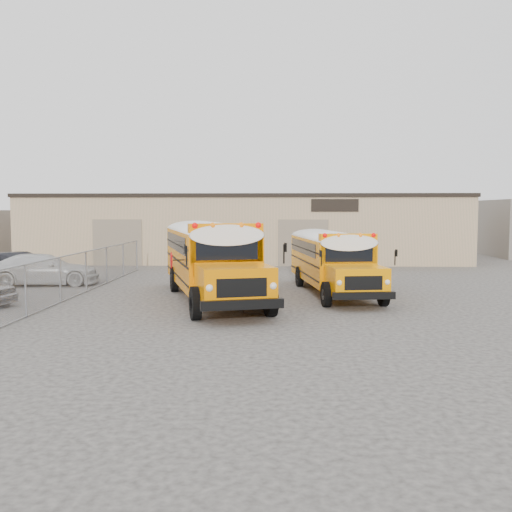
{
  "coord_description": "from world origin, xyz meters",
  "views": [
    {
      "loc": [
        2.37,
        -21.47,
        3.57
      ],
      "look_at": [
        1.44,
        3.14,
        1.6
      ],
      "focal_mm": 40.0,
      "sensor_mm": 36.0,
      "label": 1
    }
  ],
  "objects_px": {
    "school_bus_right": "(308,248)",
    "car_white": "(44,269)",
    "school_bus_left": "(190,244)",
    "tarp_bundle": "(257,290)",
    "car_dark": "(18,267)"
  },
  "relations": [
    {
      "from": "school_bus_left",
      "to": "car_dark",
      "type": "bearing_deg",
      "value": -169.96
    },
    {
      "from": "school_bus_left",
      "to": "car_dark",
      "type": "xyz_separation_m",
      "value": [
        -8.41,
        -1.49,
        -1.09
      ]
    },
    {
      "from": "school_bus_left",
      "to": "school_bus_right",
      "type": "xyz_separation_m",
      "value": [
        6.13,
        1.25,
        -0.26
      ]
    },
    {
      "from": "car_dark",
      "to": "school_bus_left",
      "type": "bearing_deg",
      "value": -58.71
    },
    {
      "from": "car_white",
      "to": "car_dark",
      "type": "relative_size",
      "value": 1.14
    },
    {
      "from": "school_bus_left",
      "to": "tarp_bundle",
      "type": "bearing_deg",
      "value": -67.88
    },
    {
      "from": "school_bus_right",
      "to": "car_white",
      "type": "relative_size",
      "value": 1.83
    },
    {
      "from": "car_white",
      "to": "school_bus_left",
      "type": "bearing_deg",
      "value": -79.31
    },
    {
      "from": "school_bus_right",
      "to": "car_dark",
      "type": "bearing_deg",
      "value": -169.33
    },
    {
      "from": "tarp_bundle",
      "to": "car_white",
      "type": "bearing_deg",
      "value": 146.84
    },
    {
      "from": "school_bus_left",
      "to": "school_bus_right",
      "type": "relative_size",
      "value": 1.17
    },
    {
      "from": "car_dark",
      "to": "car_white",
      "type": "bearing_deg",
      "value": -98.46
    },
    {
      "from": "school_bus_right",
      "to": "car_white",
      "type": "distance_m",
      "value": 13.38
    },
    {
      "from": "school_bus_left",
      "to": "car_dark",
      "type": "distance_m",
      "value": 8.61
    },
    {
      "from": "school_bus_right",
      "to": "tarp_bundle",
      "type": "relative_size",
      "value": 6.37
    }
  ]
}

